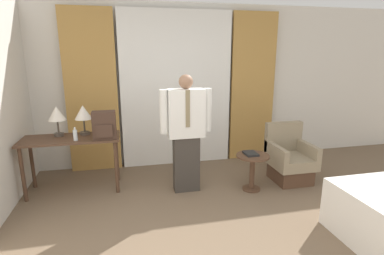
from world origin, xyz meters
name	(u,v)px	position (x,y,z in m)	size (l,w,h in m)	color
wall_back	(175,86)	(0.00, 2.80, 1.35)	(10.00, 0.06, 2.70)	silver
curtain_sheer_center	(177,90)	(0.00, 2.67, 1.29)	(1.86, 0.06, 2.58)	white
curtain_drape_left	(92,93)	(-1.37, 2.67, 1.29)	(0.80, 0.06, 2.58)	#B28442
curtain_drape_right	(253,88)	(1.37, 2.67, 1.29)	(0.80, 0.06, 2.58)	#B28442
desk	(71,146)	(-1.62, 1.92, 0.66)	(1.30, 0.55, 0.77)	#4C3323
table_lamp_left	(57,115)	(-1.79, 2.06, 1.07)	(0.24, 0.24, 0.42)	#4C4238
table_lamp_right	(83,114)	(-1.44, 2.06, 1.07)	(0.24, 0.24, 0.42)	#4C4238
bottle_near_edge	(75,135)	(-1.53, 1.77, 0.85)	(0.06, 0.06, 0.18)	silver
backpack	(104,125)	(-1.15, 1.76, 0.96)	(0.31, 0.20, 0.38)	#422D23
person	(186,130)	(-0.07, 1.58, 0.88)	(0.71, 0.23, 1.63)	#38332D
armchair	(289,160)	(1.53, 1.56, 0.31)	(0.59, 0.63, 0.86)	#4C3323
side_table	(252,166)	(0.84, 1.37, 0.36)	(0.46, 0.46, 0.52)	#4C3323
book	(251,154)	(0.81, 1.39, 0.54)	(0.17, 0.22, 0.03)	black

